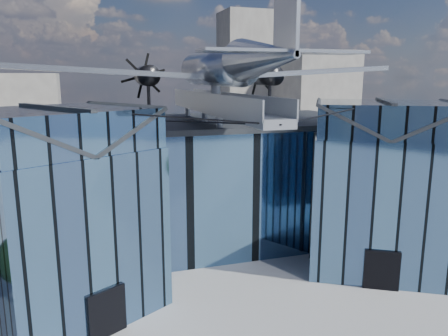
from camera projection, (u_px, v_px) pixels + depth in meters
name	position (u px, v px, depth m)	size (l,w,h in m)	color
ground_plane	(233.00, 277.00, 29.72)	(120.00, 120.00, 0.00)	gray
museum	(209.00, 179.00, 34.02)	(32.88, 24.50, 17.60)	#476B92
bg_towers	(147.00, 97.00, 75.24)	(77.00, 24.50, 26.00)	gray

